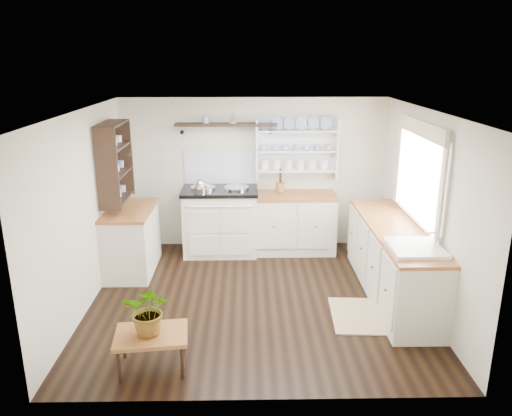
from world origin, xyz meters
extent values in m
cube|color=black|center=(0.00, 0.00, 0.00)|extent=(4.00, 3.80, 0.01)
cube|color=beige|center=(0.00, 1.90, 1.15)|extent=(4.00, 0.02, 2.30)
cube|color=beige|center=(2.00, 0.00, 1.15)|extent=(0.02, 3.80, 2.30)
cube|color=beige|center=(-2.00, 0.00, 1.15)|extent=(0.02, 3.80, 2.30)
cube|color=white|center=(0.00, 0.00, 2.30)|extent=(4.00, 3.80, 0.01)
cube|color=white|center=(1.96, 0.15, 1.50)|extent=(0.04, 1.40, 1.00)
cube|color=white|center=(1.94, 0.15, 1.50)|extent=(0.02, 1.50, 1.10)
cube|color=beige|center=(1.92, 0.15, 2.08)|extent=(0.04, 1.55, 0.18)
cube|color=white|center=(-0.50, 1.57, 0.47)|extent=(1.08, 0.70, 0.95)
cube|color=black|center=(-0.50, 1.57, 0.97)|extent=(1.12, 0.74, 0.05)
cylinder|color=silver|center=(-0.75, 1.57, 1.01)|extent=(0.37, 0.37, 0.03)
cylinder|color=silver|center=(-0.26, 1.57, 1.01)|extent=(0.37, 0.37, 0.03)
cylinder|color=silver|center=(-0.50, 1.18, 0.84)|extent=(0.97, 0.02, 0.02)
cube|color=beige|center=(0.60, 1.60, 0.44)|extent=(1.25, 0.60, 0.88)
cube|color=brown|center=(0.60, 1.60, 0.88)|extent=(1.27, 0.63, 0.04)
cube|color=beige|center=(1.70, 0.10, 0.44)|extent=(0.60, 2.40, 0.88)
cube|color=brown|center=(1.70, 0.10, 0.88)|extent=(0.62, 2.43, 0.04)
cube|color=white|center=(1.70, -0.65, 0.80)|extent=(0.55, 0.60, 0.28)
cylinder|color=silver|center=(1.90, -0.65, 1.00)|extent=(0.02, 0.02, 0.22)
cube|color=beige|center=(-1.70, 0.90, 0.44)|extent=(0.60, 1.10, 0.88)
cube|color=brown|center=(-1.70, 0.90, 0.88)|extent=(0.62, 1.13, 0.04)
cube|color=white|center=(0.65, 1.88, 1.55)|extent=(1.20, 0.03, 0.90)
cube|color=white|center=(0.65, 1.79, 1.55)|extent=(1.20, 0.22, 0.02)
cylinder|color=navy|center=(0.65, 1.80, 1.82)|extent=(0.20, 0.02, 0.20)
cube|color=black|center=(-0.40, 1.77, 1.92)|extent=(1.50, 0.24, 0.04)
cone|color=black|center=(-1.05, 1.84, 1.81)|extent=(0.06, 0.20, 0.06)
cone|color=black|center=(0.25, 1.84, 1.81)|extent=(0.06, 0.20, 0.06)
cube|color=black|center=(-1.84, 0.90, 1.55)|extent=(0.28, 0.80, 1.05)
cylinder|color=brown|center=(0.39, 1.68, 0.98)|extent=(0.13, 0.13, 0.15)
cube|color=brown|center=(-1.02, -1.40, 0.35)|extent=(0.73, 0.56, 0.04)
cylinder|color=black|center=(-1.29, -1.62, 0.16)|extent=(0.04, 0.04, 0.33)
cylinder|color=black|center=(-1.33, -1.24, 0.16)|extent=(0.04, 0.04, 0.33)
cylinder|color=black|center=(-0.71, -1.56, 0.16)|extent=(0.04, 0.04, 0.33)
cylinder|color=black|center=(-0.75, -1.18, 0.16)|extent=(0.04, 0.04, 0.33)
imported|color=#3F7233|center=(-1.02, -1.40, 0.61)|extent=(0.49, 0.44, 0.49)
cube|color=#9A7C59|center=(1.15, -0.46, 0.01)|extent=(0.60, 0.88, 0.02)
camera|label=1|loc=(-0.10, -5.58, 2.89)|focal=35.00mm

